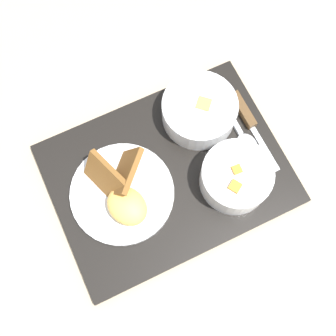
{
  "coord_description": "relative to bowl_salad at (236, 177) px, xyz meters",
  "views": [
    {
      "loc": [
        0.06,
        0.21,
        0.77
      ],
      "look_at": [
        0.0,
        0.0,
        0.05
      ],
      "focal_mm": 45.0,
      "sensor_mm": 36.0,
      "label": 1
    }
  ],
  "objects": [
    {
      "name": "serving_tray",
      "position": [
        0.11,
        -0.05,
        -0.04
      ],
      "size": [
        0.48,
        0.38,
        0.02
      ],
      "color": "black",
      "rests_on": "ground_plane"
    },
    {
      "name": "plate_main",
      "position": [
        0.2,
        -0.03,
        -0.02
      ],
      "size": [
        0.19,
        0.19,
        0.08
      ],
      "color": "white",
      "rests_on": "serving_tray"
    },
    {
      "name": "spoon",
      "position": [
        -0.04,
        -0.08,
        -0.03
      ],
      "size": [
        0.05,
        0.14,
        0.01
      ],
      "rotation": [
        0.0,
        0.0,
        1.72
      ],
      "color": "silver",
      "rests_on": "serving_tray"
    },
    {
      "name": "ground_plane",
      "position": [
        0.11,
        -0.05,
        -0.05
      ],
      "size": [
        4.0,
        4.0,
        0.0
      ],
      "primitive_type": "plane",
      "color": "tan"
    },
    {
      "name": "bowl_salad",
      "position": [
        0.0,
        0.0,
        0.0
      ],
      "size": [
        0.13,
        0.13,
        0.07
      ],
      "color": "white",
      "rests_on": "serving_tray"
    },
    {
      "name": "knife",
      "position": [
        -0.07,
        -0.12,
        -0.03
      ],
      "size": [
        0.04,
        0.17,
        0.02
      ],
      "rotation": [
        0.0,
        0.0,
        1.74
      ],
      "color": "silver",
      "rests_on": "serving_tray"
    },
    {
      "name": "bowl_soup",
      "position": [
        0.02,
        -0.14,
        -0.0
      ],
      "size": [
        0.14,
        0.14,
        0.06
      ],
      "color": "white",
      "rests_on": "serving_tray"
    }
  ]
}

